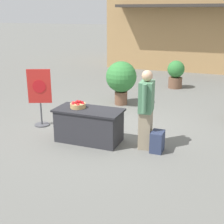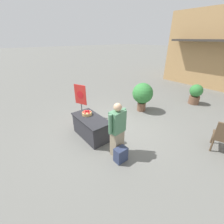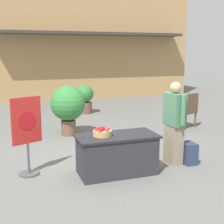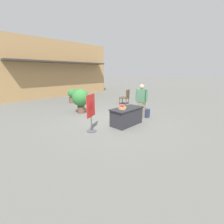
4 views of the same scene
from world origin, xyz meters
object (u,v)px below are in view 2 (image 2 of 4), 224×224
object	(u,v)px
display_table	(91,127)
backpack	(121,155)
apple_basket	(87,113)
potted_plant_near_right	(196,93)
poster_board	(81,100)
person_visitor	(117,130)
potted_plant_far_right	(143,94)

from	to	relation	value
display_table	backpack	xyz separation A→B (m)	(1.50, 0.01, -0.15)
apple_basket	potted_plant_near_right	xyz separation A→B (m)	(1.12, 5.61, -0.23)
apple_basket	poster_board	world-z (taller)	poster_board
backpack	poster_board	xyz separation A→B (m)	(-3.01, 0.45, 0.55)
apple_basket	person_visitor	xyz separation A→B (m)	(1.48, 0.09, 0.04)
apple_basket	person_visitor	size ratio (longest dim) A/B	0.20
poster_board	apple_basket	bearing A→B (deg)	47.73
potted_plant_far_right	potted_plant_near_right	bearing A→B (deg)	67.23
backpack	potted_plant_near_right	world-z (taller)	potted_plant_near_right
poster_board	potted_plant_far_right	size ratio (longest dim) A/B	1.07
backpack	display_table	bearing A→B (deg)	-179.78
display_table	backpack	size ratio (longest dim) A/B	3.44
potted_plant_near_right	potted_plant_far_right	world-z (taller)	potted_plant_far_right
display_table	apple_basket	distance (m)	0.50
apple_basket	person_visitor	world-z (taller)	person_visitor
potted_plant_near_right	potted_plant_far_right	size ratio (longest dim) A/B	0.77
display_table	backpack	bearing A→B (deg)	0.22
person_visitor	display_table	bearing A→B (deg)	-0.00
backpack	potted_plant_near_right	bearing A→B (deg)	96.58
backpack	potted_plant_near_right	distance (m)	5.67
apple_basket	person_visitor	bearing A→B (deg)	3.28
backpack	person_visitor	bearing A→B (deg)	159.64
poster_board	potted_plant_near_right	distance (m)	5.69
backpack	potted_plant_far_right	size ratio (longest dim) A/B	0.32
person_visitor	potted_plant_near_right	bearing A→B (deg)	-91.34
apple_basket	backpack	size ratio (longest dim) A/B	0.78
person_visitor	poster_board	distance (m)	2.75
apple_basket	backpack	world-z (taller)	apple_basket
poster_board	potted_plant_near_right	size ratio (longest dim) A/B	1.39
backpack	potted_plant_far_right	bearing A→B (deg)	121.81
poster_board	backpack	bearing A→B (deg)	58.39
apple_basket	potted_plant_far_right	distance (m)	2.88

